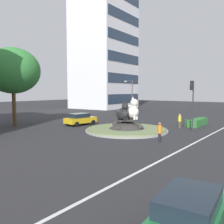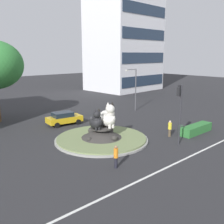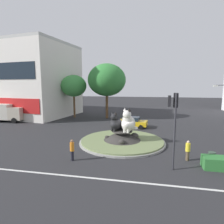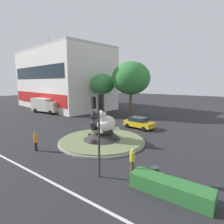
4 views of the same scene
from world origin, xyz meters
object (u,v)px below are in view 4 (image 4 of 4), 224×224
object	(u,v)px
pedestrian_orange_shirt	(36,141)
hatchback_near_shophouse	(139,123)
cat_statue_black	(97,122)
shophouse_block	(63,79)
litter_bin	(155,173)
broadleaf_tree_behind_island	(131,78)
pedestrian_yellow_shirt	(132,160)
traffic_light_mast	(99,118)
delivery_box_truck	(46,105)
cat_statue_white	(106,122)
second_tree_near_tower	(103,84)

from	to	relation	value
pedestrian_orange_shirt	hatchback_near_shophouse	world-z (taller)	pedestrian_orange_shirt
cat_statue_black	shophouse_block	xyz separation A→B (m)	(-25.20, 16.00, 5.05)
litter_bin	broadleaf_tree_behind_island	bearing A→B (deg)	124.77
pedestrian_yellow_shirt	litter_bin	world-z (taller)	pedestrian_yellow_shirt
traffic_light_mast	delivery_box_truck	world-z (taller)	traffic_light_mast
cat_statue_white	broadleaf_tree_behind_island	distance (m)	16.35
litter_bin	cat_statue_white	bearing A→B (deg)	151.83
cat_statue_black	litter_bin	bearing A→B (deg)	84.25
traffic_light_mast	litter_bin	bearing A→B (deg)	-59.56
cat_statue_black	hatchback_near_shophouse	distance (m)	7.82
hatchback_near_shophouse	litter_bin	size ratio (longest dim) A/B	4.89
traffic_light_mast	litter_bin	xyz separation A→B (m)	(3.29, 1.80, -3.68)
second_tree_near_tower	pedestrian_yellow_shirt	bearing A→B (deg)	-46.03
hatchback_near_shophouse	broadleaf_tree_behind_island	bearing A→B (deg)	135.91
second_tree_near_tower	shophouse_block	bearing A→B (deg)	172.58
hatchback_near_shophouse	litter_bin	xyz separation A→B (m)	(7.41, -11.66, -0.37)
cat_statue_black	cat_statue_white	bearing A→B (deg)	101.66
cat_statue_white	shophouse_block	world-z (taller)	shophouse_block
second_tree_near_tower	litter_bin	size ratio (longest dim) A/B	9.01
hatchback_near_shophouse	second_tree_near_tower	bearing A→B (deg)	158.56
broadleaf_tree_behind_island	pedestrian_orange_shirt	xyz separation A→B (m)	(1.57, -20.11, -6.18)
second_tree_near_tower	pedestrian_orange_shirt	bearing A→B (deg)	-68.18
broadleaf_tree_behind_island	second_tree_near_tower	distance (m)	6.47
traffic_light_mast	litter_bin	world-z (taller)	traffic_light_mast
shophouse_block	hatchback_near_shophouse	xyz separation A→B (m)	(26.35, -8.36, -6.33)
pedestrian_yellow_shirt	delivery_box_truck	size ratio (longest dim) A/B	0.23
traffic_light_mast	shophouse_block	size ratio (longest dim) A/B	0.21
broadleaf_tree_behind_island	second_tree_near_tower	size ratio (longest dim) A/B	1.25
shophouse_block	second_tree_near_tower	world-z (taller)	shophouse_block
cat_statue_black	hatchback_near_shophouse	bearing A→B (deg)	-169.02
cat_statue_black	hatchback_near_shophouse	xyz separation A→B (m)	(1.14, 7.63, -1.28)
broadleaf_tree_behind_island	litter_bin	xyz separation A→B (m)	(12.79, -18.42, -6.68)
traffic_light_mast	broadleaf_tree_behind_island	bearing A→B (deg)	26.94
pedestrian_orange_shirt	cat_statue_black	bearing A→B (deg)	-132.86
cat_statue_white	pedestrian_orange_shirt	bearing A→B (deg)	-26.66
cat_statue_black	delivery_box_truck	distance (m)	22.40
hatchback_near_shophouse	pedestrian_orange_shirt	bearing A→B (deg)	-98.57
delivery_box_truck	traffic_light_mast	bearing A→B (deg)	-30.95
cat_statue_black	broadleaf_tree_behind_island	world-z (taller)	broadleaf_tree_behind_island
second_tree_near_tower	hatchback_near_shophouse	size ratio (longest dim) A/B	1.84
pedestrian_yellow_shirt	litter_bin	size ratio (longest dim) A/B	1.90
hatchback_near_shophouse	delivery_box_truck	distance (m)	22.15
hatchback_near_shophouse	delivery_box_truck	world-z (taller)	delivery_box_truck
cat_statue_white	delivery_box_truck	xyz separation A→B (m)	(-22.36, 8.01, -0.63)
hatchback_near_shophouse	traffic_light_mast	bearing A→B (deg)	-65.63
cat_statue_white	pedestrian_yellow_shirt	world-z (taller)	cat_statue_white
litter_bin	delivery_box_truck	bearing A→B (deg)	158.13
broadleaf_tree_behind_island	delivery_box_truck	bearing A→B (deg)	-158.62
shophouse_block	cat_statue_black	bearing A→B (deg)	-24.26
litter_bin	hatchback_near_shophouse	bearing A→B (deg)	122.41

